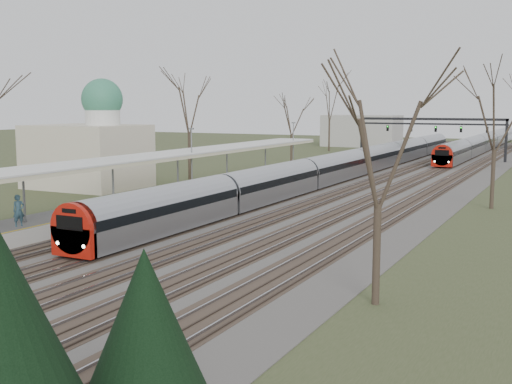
% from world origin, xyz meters
% --- Properties ---
extents(track_bed, '(24.00, 160.00, 0.22)m').
position_xyz_m(track_bed, '(0.26, 55.00, 0.06)').
color(track_bed, '#474442').
rests_on(track_bed, ground).
extents(platform, '(3.50, 69.00, 1.00)m').
position_xyz_m(platform, '(-9.05, 37.50, 0.50)').
color(platform, '#9E9B93').
rests_on(platform, ground).
extents(canopy, '(4.10, 50.00, 3.11)m').
position_xyz_m(canopy, '(-9.05, 32.99, 3.93)').
color(canopy, slate).
rests_on(canopy, platform).
extents(dome_building, '(10.00, 8.00, 10.30)m').
position_xyz_m(dome_building, '(-21.71, 38.00, 3.72)').
color(dome_building, beige).
rests_on(dome_building, ground).
extents(signal_gantry, '(21.00, 0.59, 6.08)m').
position_xyz_m(signal_gantry, '(0.29, 84.99, 4.91)').
color(signal_gantry, black).
rests_on(signal_gantry, ground).
extents(evergreen_clump, '(5.90, 7.10, 6.50)m').
position_xyz_m(evergreen_clump, '(11.92, -1.20, 3.27)').
color(evergreen_clump, '#2D231C').
rests_on(evergreen_clump, ground).
extents(tree_west_far, '(5.50, 5.50, 11.33)m').
position_xyz_m(tree_west_far, '(-17.00, 48.00, 8.02)').
color(tree_west_far, '#2D231C').
rests_on(tree_west_far, ground).
extents(tree_east_near, '(4.50, 4.50, 9.27)m').
position_xyz_m(tree_east_near, '(13.00, 15.00, 6.55)').
color(tree_east_near, '#2D231C').
rests_on(tree_east_near, ground).
extents(tree_east_far, '(5.00, 5.00, 10.30)m').
position_xyz_m(tree_east_far, '(14.00, 42.00, 7.29)').
color(tree_east_far, '#2D231C').
rests_on(tree_east_far, ground).
extents(train_near, '(2.62, 90.21, 3.05)m').
position_xyz_m(train_near, '(-2.50, 59.64, 1.48)').
color(train_near, '#979AA0').
rests_on(train_near, ground).
extents(train_far, '(2.62, 75.21, 3.05)m').
position_xyz_m(train_far, '(4.50, 109.13, 1.48)').
color(train_far, '#979AA0').
rests_on(train_far, ground).
extents(passenger, '(0.64, 0.78, 1.84)m').
position_xyz_m(passenger, '(-8.26, 16.84, 1.92)').
color(passenger, '#294451').
rests_on(passenger, platform).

